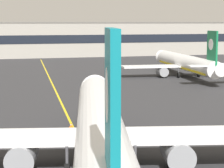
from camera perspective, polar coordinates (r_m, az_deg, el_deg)
The scene contains 5 objects.
taxiway_centreline at distance 52.53m, azimuth -5.40°, elevation -5.04°, with size 0.30×180.00×0.01m, color yellow.
airliner_foreground at distance 35.06m, azimuth -1.53°, elevation -6.00°, with size 32.30×41.18×11.65m.
airliner_background at distance 97.10m, azimuth 9.63°, elevation 2.69°, with size 28.52×36.67×10.29m.
safety_cone_by_nose_gear at distance 50.19m, azimuth -5.34°, elevation -5.37°, with size 0.44×0.44×0.55m.
terminal_building at distance 152.53m, azimuth -8.78°, elevation 5.78°, with size 153.35×12.40×12.02m.
Camera 1 is at (-8.64, -20.43, 11.90)m, focal length 70.16 mm.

